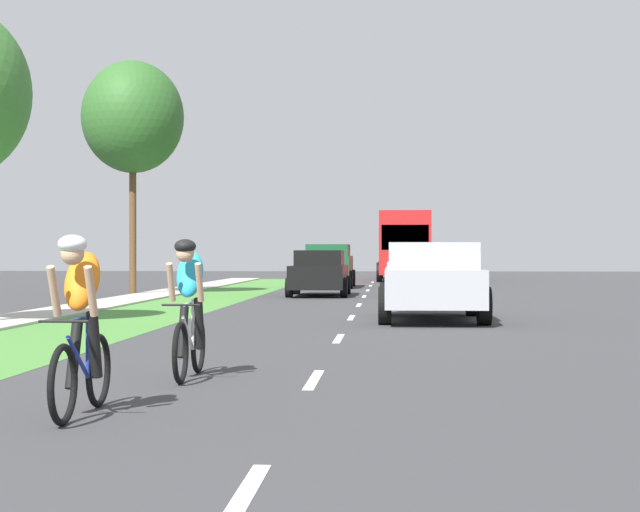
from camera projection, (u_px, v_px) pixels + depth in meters
name	position (u px, v px, depth m)	size (l,w,h in m)	color
ground_plane	(349.00, 321.00, 21.58)	(120.00, 120.00, 0.00)	#38383A
grass_verge	(120.00, 320.00, 21.91)	(2.77, 70.00, 0.01)	#478438
sidewalk_concrete	(19.00, 320.00, 22.06)	(1.60, 70.00, 0.10)	#B2ADA3
lane_markings_center	(356.00, 310.00, 25.57)	(0.12, 52.20, 0.01)	white
cyclist_lead	(81.00, 323.00, 8.99)	(0.42, 1.72, 1.58)	black
cyclist_trailing	(189.00, 307.00, 11.70)	(0.42, 1.72, 1.58)	black
pickup_silver	(432.00, 281.00, 21.89)	(2.22, 5.10, 1.64)	#A5A8AD
sedan_black	(319.00, 273.00, 34.48)	(1.98, 4.30, 1.52)	black
suv_dark_green	(328.00, 265.00, 43.03)	(2.15, 4.70, 1.79)	#194C2D
bus_red	(404.00, 243.00, 54.89)	(2.78, 11.60, 3.48)	red
street_tree_far	(133.00, 118.00, 35.38)	(3.49, 3.49, 8.01)	brown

